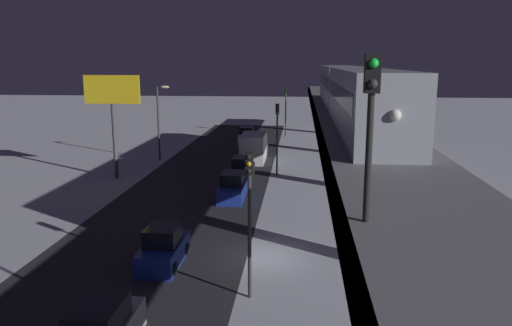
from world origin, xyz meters
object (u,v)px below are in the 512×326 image
at_px(subway_train, 349,90).
at_px(traffic_light_mid, 277,129).
at_px(sedan_blue_2, 233,188).
at_px(commercial_billboard, 112,100).
at_px(traffic_light_near, 249,204).
at_px(traffic_light_far, 286,105).
at_px(sedan_black, 242,170).
at_px(sedan_silver_2, 247,136).
at_px(sedan_blue, 163,249).
at_px(rail_signal, 371,109).
at_px(box_truck, 254,147).

relative_size(subway_train, traffic_light_mid, 5.76).
distance_m(sedan_blue_2, commercial_billboard, 13.77).
xyz_separation_m(traffic_light_near, traffic_light_far, (0.00, -47.42, 0.00)).
bearing_deg(traffic_light_mid, sedan_black, 32.73).
bearing_deg(traffic_light_far, traffic_light_mid, 90.00).
relative_size(sedan_silver_2, sedan_black, 0.95).
height_order(sedan_silver_2, traffic_light_mid, traffic_light_mid).
distance_m(subway_train, traffic_light_far, 30.99).
xyz_separation_m(sedan_blue, sedan_silver_2, (0.00, -38.47, 0.01)).
bearing_deg(traffic_light_far, commercial_billboard, 61.83).
relative_size(sedan_blue_2, traffic_light_near, 0.72).
distance_m(rail_signal, traffic_light_far, 55.88).
bearing_deg(rail_signal, commercial_billboard, -59.16).
bearing_deg(rail_signal, sedan_black, -77.60).
bearing_deg(box_truck, traffic_light_near, 95.01).
bearing_deg(subway_train, traffic_light_near, 72.12).
height_order(sedan_blue, sedan_black, same).
relative_size(sedan_silver_2, traffic_light_mid, 0.64).
bearing_deg(sedan_silver_2, subway_train, -67.34).
xyz_separation_m(sedan_silver_2, traffic_light_near, (-4.70, 41.70, 3.40)).
relative_size(box_truck, traffic_light_mid, 1.16).
xyz_separation_m(sedan_blue_2, sedan_silver_2, (1.80, -25.90, 0.00)).
distance_m(sedan_black, traffic_light_near, 22.30).
relative_size(rail_signal, sedan_silver_2, 0.98).
bearing_deg(traffic_light_far, sedan_silver_2, 50.57).
height_order(subway_train, traffic_light_far, subway_train).
relative_size(rail_signal, sedan_blue, 0.97).
bearing_deg(commercial_billboard, traffic_light_far, -118.17).
xyz_separation_m(traffic_light_far, commercial_billboard, (13.94, 26.03, 2.63)).
distance_m(sedan_blue_2, box_truck, 15.02).
xyz_separation_m(sedan_blue_2, traffic_light_far, (-2.90, -31.62, 3.40)).
bearing_deg(sedan_black, rail_signal, -77.60).
bearing_deg(sedan_silver_2, rail_signal, -80.44).
bearing_deg(subway_train, sedan_blue, 53.70).
relative_size(box_truck, traffic_light_near, 1.16).
distance_m(sedan_black, traffic_light_mid, 4.84).
xyz_separation_m(traffic_light_mid, traffic_light_far, (0.00, -23.71, 0.00)).
distance_m(rail_signal, commercial_billboard, 34.45).
xyz_separation_m(subway_train, sedan_blue, (10.24, 13.94, -7.23)).
bearing_deg(commercial_billboard, subway_train, 167.77).
relative_size(sedan_blue, sedan_blue_2, 0.89).
bearing_deg(sedan_silver_2, sedan_black, -84.82).
xyz_separation_m(rail_signal, sedan_silver_2, (8.39, -49.83, -8.16)).
distance_m(subway_train, commercial_billboard, 19.97).
bearing_deg(traffic_light_near, traffic_light_far, -90.00).
xyz_separation_m(sedan_black, box_truck, (-0.20, -8.96, 0.55)).
bearing_deg(sedan_black, subway_train, -28.98).
xyz_separation_m(sedan_silver_2, box_truck, (-2.00, 10.90, 0.55)).
bearing_deg(subway_train, box_truck, -58.85).
xyz_separation_m(sedan_blue, box_truck, (-2.00, -27.57, 0.56)).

